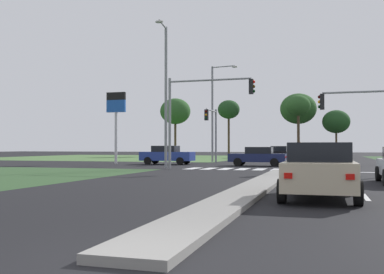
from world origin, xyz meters
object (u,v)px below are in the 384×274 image
(street_lamp_second, at_px, (165,89))
(traffic_signal_near_left, at_px, (199,105))
(treeline_fourth, at_px, (298,106))
(pedestrian_at_median, at_px, (301,149))
(car_red_fourth, at_px, (284,153))
(street_lamp_third, at_px, (215,108))
(car_navy_eighth, at_px, (258,156))
(treeline_near, at_px, (175,111))
(car_black_fifth, at_px, (279,154))
(treeline_third, at_px, (298,109))
(treeline_fifth, at_px, (336,122))
(traffic_signal_near_right, at_px, (378,112))
(treeline_second, at_px, (229,110))
(traffic_signal_far_left, at_px, (212,125))
(car_blue_near, at_px, (167,155))
(car_teal_second, at_px, (325,161))
(car_beige_third, at_px, (320,170))
(fuel_price_totem, at_px, (116,111))

(street_lamp_second, bearing_deg, traffic_signal_near_left, -19.30)
(treeline_fourth, bearing_deg, pedestrian_at_median, -86.25)
(car_red_fourth, xyz_separation_m, street_lamp_third, (-5.78, -10.62, 4.48))
(car_navy_eighth, relative_size, street_lamp_second, 0.45)
(treeline_near, bearing_deg, car_black_fifth, -48.13)
(street_lamp_second, xyz_separation_m, treeline_third, (6.70, 40.67, 1.78))
(car_black_fifth, relative_size, treeline_fifth, 0.62)
(car_navy_eighth, relative_size, pedestrian_at_median, 2.43)
(traffic_signal_near_right, relative_size, treeline_fourth, 0.65)
(treeline_second, bearing_deg, car_navy_eighth, -74.18)
(traffic_signal_near_left, distance_m, treeline_fourth, 37.03)
(pedestrian_at_median, height_order, treeline_third, treeline_third)
(car_red_fourth, distance_m, traffic_signal_far_left, 14.67)
(street_lamp_second, bearing_deg, treeline_third, 80.64)
(car_blue_near, distance_m, treeline_near, 34.47)
(traffic_signal_near_left, relative_size, traffic_signal_near_right, 1.06)
(car_teal_second, height_order, traffic_signal_far_left, traffic_signal_far_left)
(car_teal_second, distance_m, car_black_fifth, 24.24)
(traffic_signal_near_left, bearing_deg, street_lamp_second, 160.70)
(car_navy_eighth, height_order, treeline_near, treeline_near)
(treeline_third, bearing_deg, car_beige_third, -86.19)
(traffic_signal_near_left, relative_size, treeline_third, 0.63)
(car_beige_third, bearing_deg, car_black_fifth, 97.41)
(street_lamp_third, xyz_separation_m, treeline_third, (6.50, 27.07, 1.99))
(car_beige_third, bearing_deg, car_navy_eighth, 102.65)
(fuel_price_totem, height_order, treeline_second, treeline_second)
(car_blue_near, height_order, treeline_near, treeline_near)
(treeline_second, xyz_separation_m, treeline_fifth, (15.57, 2.47, -1.90))
(car_red_fourth, relative_size, pedestrian_at_median, 2.43)
(car_black_fifth, height_order, traffic_signal_near_left, traffic_signal_near_left)
(car_beige_third, distance_m, traffic_signal_far_left, 28.71)
(traffic_signal_near_left, bearing_deg, car_teal_second, -28.03)
(car_black_fifth, xyz_separation_m, traffic_signal_far_left, (-5.31, -7.84, 2.66))
(car_navy_eighth, bearing_deg, treeline_fifth, -10.99)
(car_beige_third, xyz_separation_m, fuel_price_totem, (-17.91, 23.54, 3.89))
(treeline_fifth, bearing_deg, street_lamp_third, -114.31)
(car_beige_third, xyz_separation_m, traffic_signal_far_left, (-9.82, 26.85, 2.65))
(fuel_price_totem, distance_m, treeline_fourth, 31.78)
(traffic_signal_near_right, relative_size, street_lamp_second, 0.58)
(treeline_second, height_order, treeline_fifth, treeline_second)
(car_blue_near, xyz_separation_m, traffic_signal_far_left, (3.04, 3.82, 2.66))
(traffic_signal_near_right, bearing_deg, traffic_signal_near_left, 180.00)
(car_beige_third, distance_m, treeline_fourth, 52.25)
(treeline_second, bearing_deg, treeline_fourth, -10.18)
(car_teal_second, xyz_separation_m, traffic_signal_near_right, (3.01, 4.19, 2.78))
(car_blue_near, height_order, car_black_fifth, car_blue_near)
(car_beige_third, xyz_separation_m, car_black_fifth, (-4.51, 34.68, -0.01))
(car_red_fourth, relative_size, car_navy_eighth, 1.00)
(street_lamp_second, height_order, street_lamp_third, street_lamp_second)
(car_red_fourth, bearing_deg, car_black_fifth, 89.85)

